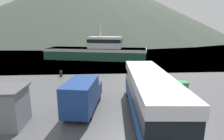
{
  "coord_description": "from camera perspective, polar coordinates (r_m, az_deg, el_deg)",
  "views": [
    {
      "loc": [
        -3.15,
        -1.92,
        5.99
      ],
      "look_at": [
        -1.95,
        15.87,
        2.0
      ],
      "focal_mm": 28.0,
      "sensor_mm": 36.0,
      "label": 1
    }
  ],
  "objects": [
    {
      "name": "water_surface",
      "position": [
        144.33,
        -2.64,
        10.23
      ],
      "size": [
        240.0,
        240.0,
        0.0
      ],
      "primitive_type": "plane",
      "color": "#3D5160",
      "rests_on": "ground"
    },
    {
      "name": "hill_backdrop",
      "position": [
        172.68,
        -7.05,
        20.41
      ],
      "size": [
        231.23,
        231.23,
        59.29
      ],
      "primitive_type": "cone",
      "color": "#3D473D",
      "rests_on": "ground"
    },
    {
      "name": "mooring_bollard",
      "position": [
        24.54,
        -16.33,
        -1.01
      ],
      "size": [
        0.43,
        0.43,
        0.8
      ],
      "color": "black",
      "rests_on": "ground"
    },
    {
      "name": "dock_kiosk",
      "position": [
        13.19,
        -31.65,
        -10.26
      ],
      "size": [
        2.6,
        2.38,
        2.55
      ],
      "color": "slate",
      "rests_on": "ground"
    },
    {
      "name": "storage_bin",
      "position": [
        18.52,
        21.17,
        -5.25
      ],
      "size": [
        1.4,
        1.13,
        1.14
      ],
      "color": "green",
      "rests_on": "ground"
    },
    {
      "name": "small_boat",
      "position": [
        50.33,
        -14.1,
        6.0
      ],
      "size": [
        3.44,
        6.89,
        1.03
      ],
      "rotation": [
        0.0,
        0.0,
        6.06
      ],
      "color": "#1E5138",
      "rests_on": "water_surface"
    },
    {
      "name": "tour_bus",
      "position": [
        12.65,
        12.03,
        -7.2
      ],
      "size": [
        3.3,
        10.72,
        3.12
      ],
      "rotation": [
        0.0,
        0.0,
        -0.07
      ],
      "color": "#194799",
      "rests_on": "ground"
    },
    {
      "name": "delivery_van",
      "position": [
        13.57,
        -9.46,
        -7.78
      ],
      "size": [
        2.85,
        5.66,
        2.47
      ],
      "rotation": [
        0.0,
        0.0,
        -0.17
      ],
      "color": "navy",
      "rests_on": "ground"
    },
    {
      "name": "fishing_boat",
      "position": [
        38.12,
        -4.75,
        6.29
      ],
      "size": [
        22.32,
        10.45,
        9.73
      ],
      "rotation": [
        0.0,
        0.0,
        1.34
      ],
      "color": "#1E5138",
      "rests_on": "water_surface"
    }
  ]
}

